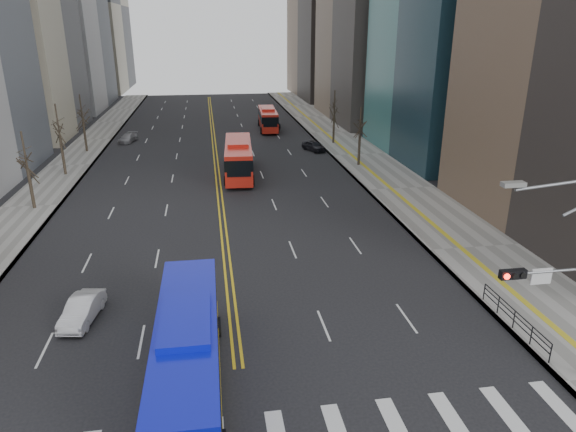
{
  "coord_description": "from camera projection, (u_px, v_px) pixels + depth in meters",
  "views": [
    {
      "loc": [
        -0.85,
        -14.9,
        14.82
      ],
      "look_at": [
        3.34,
        11.53,
        4.97
      ],
      "focal_mm": 32.0,
      "sensor_mm": 36.0,
      "label": 1
    }
  ],
  "objects": [
    {
      "name": "centerline",
      "position": [
        214.0,
        143.0,
        70.03
      ],
      "size": [
        0.55,
        100.0,
        0.01
      ],
      "color": "gold",
      "rests_on": "ground"
    },
    {
      "name": "red_bus_far",
      "position": [
        268.0,
        117.0,
        78.64
      ],
      "size": [
        3.08,
        10.65,
        3.36
      ],
      "color": "red",
      "rests_on": "ground"
    },
    {
      "name": "sidewalk_right",
      "position": [
        359.0,
        155.0,
        63.31
      ],
      "size": [
        7.0,
        130.0,
        0.15
      ],
      "primitive_type": "cube",
      "color": "gray",
      "rests_on": "ground"
    },
    {
      "name": "pedestrian_railing",
      "position": [
        514.0,
        316.0,
        26.44
      ],
      "size": [
        0.06,
        6.06,
        1.02
      ],
      "color": "black",
      "rests_on": "sidewalk_right"
    },
    {
      "name": "car_dark_far",
      "position": [
        270.0,
        127.0,
        77.6
      ],
      "size": [
        3.8,
        5.28,
        1.33
      ],
      "primitive_type": "imported",
      "rotation": [
        0.0,
        0.0,
        -0.37
      ],
      "color": "black",
      "rests_on": "ground"
    },
    {
      "name": "car_dark_mid",
      "position": [
        314.0,
        146.0,
        65.36
      ],
      "size": [
        2.93,
        4.11,
        1.3
      ],
      "primitive_type": "imported",
      "rotation": [
        0.0,
        0.0,
        0.41
      ],
      "color": "black",
      "rests_on": "ground"
    },
    {
      "name": "sidewalk_left",
      "position": [
        70.0,
        166.0,
        58.31
      ],
      "size": [
        5.0,
        130.0,
        0.15
      ],
      "primitive_type": "cube",
      "color": "gray",
      "rests_on": "ground"
    },
    {
      "name": "car_white",
      "position": [
        82.0,
        310.0,
        27.42
      ],
      "size": [
        1.96,
        4.04,
        1.28
      ],
      "primitive_type": "imported",
      "rotation": [
        0.0,
        0.0,
        -0.16
      ],
      "color": "silver",
      "rests_on": "ground"
    },
    {
      "name": "red_bus_near",
      "position": [
        238.0,
        156.0,
        54.09
      ],
      "size": [
        3.49,
        11.98,
        3.74
      ],
      "color": "red",
      "rests_on": "ground"
    },
    {
      "name": "car_silver",
      "position": [
        128.0,
        138.0,
        70.38
      ],
      "size": [
        2.64,
        4.34,
        1.18
      ],
      "primitive_type": "imported",
      "rotation": [
        0.0,
        0.0,
        -0.26
      ],
      "color": "gray",
      "rests_on": "ground"
    },
    {
      "name": "blue_bus",
      "position": [
        188.0,
        351.0,
        21.79
      ],
      "size": [
        2.94,
        12.39,
        3.59
      ],
      "color": "#0C13B6",
      "rests_on": "ground"
    },
    {
      "name": "signal_mast",
      "position": [
        572.0,
        283.0,
        21.26
      ],
      "size": [
        5.37,
        0.37,
        9.39
      ],
      "color": "gray",
      "rests_on": "ground"
    },
    {
      "name": "street_trees",
      "position": [
        140.0,
        140.0,
        48.34
      ],
      "size": [
        35.2,
        47.2,
        7.6
      ],
      "color": "#2F251C",
      "rests_on": "ground"
    }
  ]
}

